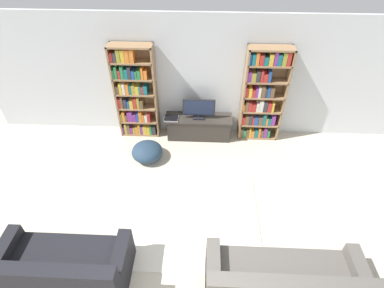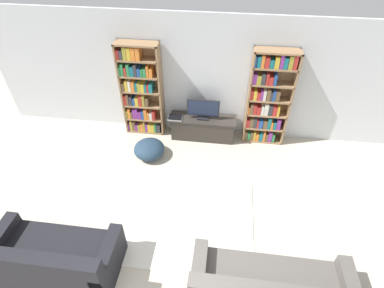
# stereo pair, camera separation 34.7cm
# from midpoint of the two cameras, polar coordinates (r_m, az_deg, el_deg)

# --- Properties ---
(wall_back) EXTENTS (8.80, 0.06, 2.60)m
(wall_back) POSITION_cam_midpoint_polar(r_m,az_deg,el_deg) (6.27, 2.92, 12.39)
(wall_back) COLOR silver
(wall_back) RESTS_ON ground_plane
(bookshelf_left) EXTENTS (0.86, 0.30, 2.06)m
(bookshelf_left) POSITION_cam_midpoint_polar(r_m,az_deg,el_deg) (6.45, -8.26, 9.78)
(bookshelf_left) COLOR #93704C
(bookshelf_left) RESTS_ON ground_plane
(bookshelf_right) EXTENTS (0.86, 0.30, 2.06)m
(bookshelf_right) POSITION_cam_midpoint_polar(r_m,az_deg,el_deg) (6.31, 15.67, 8.13)
(bookshelf_right) COLOR #93704C
(bookshelf_right) RESTS_ON ground_plane
(tv_stand) EXTENTS (1.43, 0.44, 0.51)m
(tv_stand) POSITION_cam_midpoint_polar(r_m,az_deg,el_deg) (6.58, 3.57, 3.13)
(tv_stand) COLOR #332D28
(tv_stand) RESTS_ON ground_plane
(television) EXTENTS (0.67, 0.16, 0.46)m
(television) POSITION_cam_midpoint_polar(r_m,az_deg,el_deg) (6.28, 3.74, 6.62)
(television) COLOR black
(television) RESTS_ON tv_stand
(laptop) EXTENTS (0.30, 0.23, 0.03)m
(laptop) POSITION_cam_midpoint_polar(r_m,az_deg,el_deg) (6.42, -1.62, 5.03)
(laptop) COLOR #B7B7BC
(laptop) RESTS_ON tv_stand
(area_rug) EXTENTS (2.16, 1.97, 0.02)m
(area_rug) POSITION_cam_midpoint_polar(r_m,az_deg,el_deg) (5.21, 1.30, -13.85)
(area_rug) COLOR beige
(area_rug) RESTS_ON ground_plane
(couch_left_sectional) EXTENTS (1.77, 0.86, 0.88)m
(couch_left_sectional) POSITION_cam_midpoint_polar(r_m,az_deg,el_deg) (4.82, -22.87, -19.63)
(couch_left_sectional) COLOR black
(couch_left_sectional) RESTS_ON ground_plane
(beanbag_ottoman) EXTENTS (0.63, 0.63, 0.36)m
(beanbag_ottoman) POSITION_cam_midpoint_polar(r_m,az_deg,el_deg) (6.17, -6.56, -1.03)
(beanbag_ottoman) COLOR #23384C
(beanbag_ottoman) RESTS_ON ground_plane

